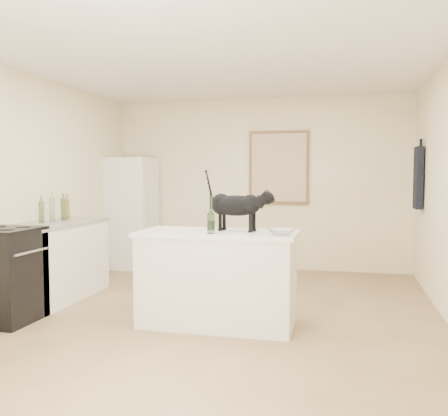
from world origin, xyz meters
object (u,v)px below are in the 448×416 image
(stove, at_px, (4,276))
(wine_bottle, at_px, (211,216))
(black_cat, at_px, (236,208))
(glass_bowl, at_px, (282,232))
(fridge, at_px, (131,213))

(stove, xyz_separation_m, wine_bottle, (2.03, 0.22, 0.61))
(black_cat, height_order, wine_bottle, black_cat)
(stove, bearing_deg, black_cat, 12.06)
(wine_bottle, distance_m, glass_bowl, 0.66)
(glass_bowl, bearing_deg, wine_bottle, -179.75)
(fridge, xyz_separation_m, glass_bowl, (2.68, -2.73, 0.08))
(black_cat, relative_size, glass_bowl, 2.56)
(black_cat, bearing_deg, fridge, 142.22)
(wine_bottle, bearing_deg, stove, -173.89)
(stove, height_order, fridge, fridge)
(stove, relative_size, glass_bowl, 3.72)
(stove, distance_m, fridge, 2.98)
(stove, bearing_deg, fridge, 90.00)
(fridge, height_order, glass_bowl, fridge)
(fridge, height_order, black_cat, fridge)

